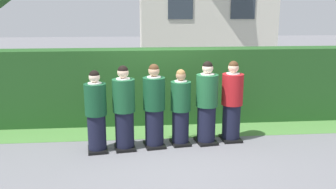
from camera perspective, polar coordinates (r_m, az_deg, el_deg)
ground_plane at (r=7.33m, az=-0.00°, el=-8.01°), size 60.00×60.00×0.00m
student_front_row_0 at (r=6.95m, az=-11.31°, el=-2.96°), size 0.42×0.50×1.58m
student_front_row_1 at (r=6.97m, az=-6.96°, el=-2.44°), size 0.44×0.52×1.65m
student_front_row_2 at (r=7.05m, az=-2.20°, el=-2.13°), size 0.45×0.55×1.66m
student_front_row_3 at (r=7.18m, az=2.00°, el=-2.34°), size 0.41×0.51×1.53m
student_front_row_4 at (r=7.28m, az=6.14°, el=-1.61°), size 0.46×0.53×1.68m
student_in_red_blazer at (r=7.50m, az=10.07°, el=-1.35°), size 0.43×0.50×1.67m
hedge at (r=8.64m, az=-0.99°, el=1.40°), size 9.89×0.70×1.77m
lawn_strip at (r=8.10m, az=-0.54°, el=-5.87°), size 9.89×0.90×0.01m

